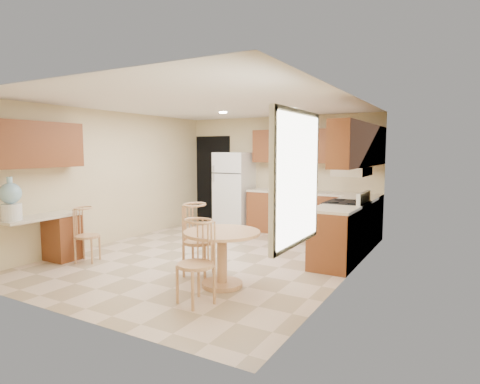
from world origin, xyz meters
The scene contains 30 objects.
floor centered at (0.00, 0.00, 0.00)m, with size 5.50×5.50×0.00m, color #CCAF94.
ceiling centered at (0.00, 0.00, 2.50)m, with size 4.50×5.50×0.02m, color white.
wall_back centered at (0.00, 2.75, 1.25)m, with size 4.50×0.02×2.50m, color beige.
wall_front centered at (0.00, -2.75, 1.25)m, with size 4.50×0.02×2.50m, color beige.
wall_left centered at (-2.25, 0.00, 1.25)m, with size 0.02×5.50×2.50m, color beige.
wall_right centered at (2.25, 0.00, 1.25)m, with size 0.02×5.50×2.50m, color beige.
doorway centered at (-1.75, 2.73, 1.05)m, with size 0.90×0.02×2.10m, color black.
base_cab_back centered at (0.88, 2.45, 0.43)m, with size 2.75×0.60×0.87m, color brown.
counter_back centered at (0.88, 2.45, 0.89)m, with size 2.75×0.63×0.04m, color beige.
base_cab_right_a centered at (1.95, 1.85, 0.43)m, with size 0.60×0.59×0.87m, color brown.
counter_right_a centered at (1.95, 1.85, 0.89)m, with size 0.63×0.59×0.04m, color beige.
base_cab_right_b centered at (1.95, 0.40, 0.43)m, with size 0.60×0.80×0.87m, color brown.
counter_right_b centered at (1.95, 0.40, 0.89)m, with size 0.63×0.80×0.04m, color beige.
upper_cab_back centered at (0.88, 2.58, 1.85)m, with size 2.75×0.33×0.70m, color brown.
upper_cab_right centered at (2.08, 1.21, 1.85)m, with size 0.33×2.42×0.70m, color brown.
upper_cab_left centered at (-2.08, -1.60, 1.85)m, with size 0.33×1.40×0.70m, color brown.
sink centered at (0.85, 2.45, 0.91)m, with size 0.78×0.44×0.01m, color silver.
range_hood centered at (2.00, 1.18, 1.42)m, with size 0.50×0.76×0.14m, color silver.
desk_pedestal centered at (-2.00, -1.32, 0.36)m, with size 0.48×0.42×0.72m, color brown.
desk_top centered at (-2.00, -1.70, 0.75)m, with size 0.50×1.20×0.04m, color beige.
window centered at (2.23, -1.85, 1.50)m, with size 0.06×1.12×1.30m.
can_light_a centered at (-0.50, 1.20, 2.48)m, with size 0.14×0.14×0.02m, color white.
can_light_b centered at (0.90, 1.20, 2.48)m, with size 0.14×0.14×0.02m, color white.
refrigerator centered at (-0.95, 2.40, 0.86)m, with size 0.76×0.74×1.72m.
stove centered at (1.92, 1.18, 0.47)m, with size 0.65×0.76×1.09m.
dining_table centered at (0.93, -1.14, 0.48)m, with size 0.99×0.99×0.73m.
chair_table_a centered at (0.38, -0.98, 0.61)m, with size 0.44×0.58×1.01m.
chair_table_b centered at (0.98, -1.88, 0.59)m, with size 0.43×0.46×0.97m.
chair_desk centered at (-1.55, -1.28, 0.52)m, with size 0.38×0.49×0.86m.
water_crock centered at (-2.00, -2.12, 1.05)m, with size 0.30×0.30×0.62m.
Camera 1 is at (3.63, -5.43, 1.77)m, focal length 30.00 mm.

